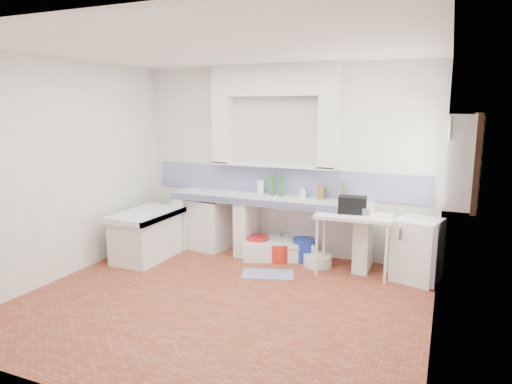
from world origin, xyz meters
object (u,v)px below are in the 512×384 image
at_px(sink, 278,249).
at_px(fridge, 417,250).
at_px(stove, 210,224).
at_px(side_table, 353,244).

relative_size(sink, fridge, 1.25).
distance_m(stove, side_table, 2.32).
relative_size(stove, fridge, 0.97).
relative_size(stove, side_table, 0.80).
bearing_deg(fridge, side_table, -156.99).
relative_size(side_table, fridge, 1.22).
bearing_deg(sink, side_table, -34.84).
height_order(stove, sink, stove).
relative_size(sink, side_table, 1.03).
bearing_deg(side_table, fridge, 5.01).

